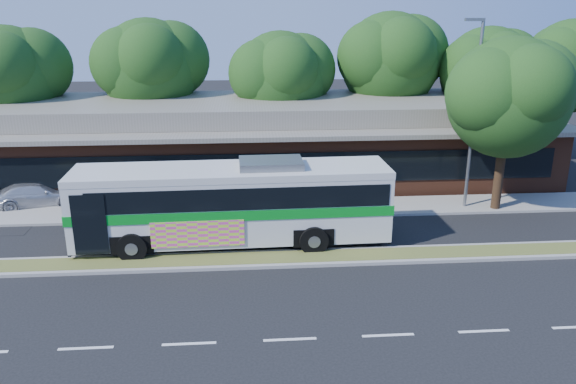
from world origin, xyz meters
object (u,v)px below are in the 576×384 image
transit_bus (234,198)px  sidewalk_tree (516,94)px  lamp_post (473,110)px  sedan (38,194)px

transit_bus → sidewalk_tree: bearing=12.9°
lamp_post → sidewalk_tree: lamp_post is taller
sedan → sidewalk_tree: sidewalk_tree is taller
transit_bus → sedan: bearing=149.2°
transit_bus → sidewalk_tree: 14.03m
lamp_post → sidewalk_tree: (1.84, -0.26, 0.76)m
lamp_post → transit_bus: 12.20m
sedan → sidewalk_tree: bearing=-109.3°
lamp_post → sedan: bearing=174.6°
sedan → sidewalk_tree: (23.09, -2.29, 5.06)m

